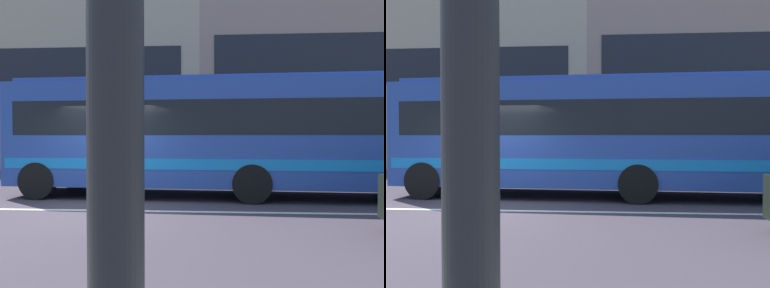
{
  "view_description": "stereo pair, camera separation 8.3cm",
  "coord_description": "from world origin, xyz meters",
  "views": [
    {
      "loc": [
        2.9,
        -8.55,
        1.69
      ],
      "look_at": [
        2.17,
        2.18,
        1.48
      ],
      "focal_mm": 35.83,
      "sensor_mm": 36.0,
      "label": 1
    },
    {
      "loc": [
        2.98,
        -8.54,
        1.69
      ],
      "look_at": [
        2.17,
        2.18,
        1.48
      ],
      "focal_mm": 35.83,
      "sensor_mm": 36.0,
      "label": 2
    }
  ],
  "objects": [
    {
      "name": "transit_bus",
      "position": [
        3.08,
        2.34,
        1.81
      ],
      "size": [
        12.08,
        3.19,
        3.29
      ],
      "color": "#234191",
      "rests_on": "ground_plane"
    },
    {
      "name": "apartment_block_left",
      "position": [
        -9.42,
        16.3,
        4.54
      ],
      "size": [
        22.82,
        12.03,
        9.07
      ],
      "color": "#A0957F",
      "rests_on": "ground_plane"
    },
    {
      "name": "ground_plane",
      "position": [
        0.0,
        0.0,
        0.0
      ],
      "size": [
        160.0,
        160.0,
        0.0
      ],
      "primitive_type": "plane",
      "color": "#3F3640"
    },
    {
      "name": "apartment_block_right",
      "position": [
        11.07,
        16.3,
        4.9
      ],
      "size": [
        18.16,
        12.03,
        9.8
      ],
      "color": "gray",
      "rests_on": "ground_plane"
    },
    {
      "name": "lane_centre_line",
      "position": [
        0.0,
        0.0,
        0.0
      ],
      "size": [
        60.0,
        0.16,
        0.01
      ],
      "primitive_type": "cube",
      "color": "silver",
      "rests_on": "ground_plane"
    }
  ]
}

